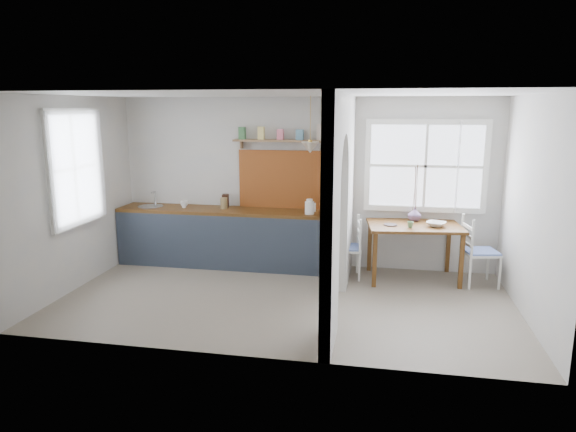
% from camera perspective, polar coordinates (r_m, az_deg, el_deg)
% --- Properties ---
extents(floor, '(5.80, 3.20, 0.01)m').
position_cam_1_polar(floor, '(6.75, -0.36, -9.25)').
color(floor, gray).
rests_on(floor, ground).
extents(ceiling, '(5.80, 3.20, 0.01)m').
position_cam_1_polar(ceiling, '(6.29, -0.39, 13.41)').
color(ceiling, '#B9B9B9').
rests_on(ceiling, walls).
extents(walls, '(5.81, 3.21, 2.60)m').
position_cam_1_polar(walls, '(6.39, -0.37, 1.68)').
color(walls, '#B9B9B9').
rests_on(walls, floor).
extents(partition, '(0.12, 3.20, 2.60)m').
position_cam_1_polar(partition, '(6.33, 5.96, 2.90)').
color(partition, '#B9B9B9').
rests_on(partition, floor).
extents(kitchen_window, '(0.10, 1.16, 1.50)m').
position_cam_1_polar(kitchen_window, '(7.44, -22.72, 4.93)').
color(kitchen_window, white).
rests_on(kitchen_window, walls).
extents(nook_window, '(1.76, 0.10, 1.30)m').
position_cam_1_polar(nook_window, '(7.80, 15.04, 5.36)').
color(nook_window, white).
rests_on(nook_window, walls).
extents(counter, '(3.50, 0.60, 0.90)m').
position_cam_1_polar(counter, '(8.10, -6.43, -2.30)').
color(counter, brown).
rests_on(counter, floor).
extents(sink, '(0.40, 0.40, 0.02)m').
position_cam_1_polar(sink, '(8.45, -15.02, 0.97)').
color(sink, '#B2B5B8').
rests_on(sink, counter).
extents(backsplash, '(1.65, 0.03, 0.90)m').
position_cam_1_polar(backsplash, '(7.95, 0.34, 4.07)').
color(backsplash, '#99451A').
rests_on(backsplash, walls).
extents(shelf, '(1.75, 0.20, 0.21)m').
position_cam_1_polar(shelf, '(7.81, 0.24, 8.70)').
color(shelf, '#9E704B').
rests_on(shelf, walls).
extents(pendant_lamp, '(0.26, 0.26, 0.16)m').
position_cam_1_polar(pendant_lamp, '(7.42, 2.48, 7.61)').
color(pendant_lamp, white).
rests_on(pendant_lamp, ceiling).
extents(utensil_rail, '(0.02, 0.50, 0.02)m').
position_cam_1_polar(utensil_rail, '(7.17, 5.81, 3.95)').
color(utensil_rail, '#B2B5B8').
rests_on(utensil_rail, partition).
extents(dining_table, '(1.39, 1.02, 0.81)m').
position_cam_1_polar(dining_table, '(7.62, 13.73, -3.91)').
color(dining_table, brown).
rests_on(dining_table, floor).
extents(chair_left, '(0.47, 0.47, 0.91)m').
position_cam_1_polar(chair_left, '(7.52, 6.44, -3.46)').
color(chair_left, silver).
rests_on(chair_left, floor).
extents(chair_right, '(0.53, 0.53, 0.98)m').
position_cam_1_polar(chair_right, '(7.62, 20.61, -3.67)').
color(chair_right, silver).
rests_on(chair_right, floor).
extents(kettle, '(0.19, 0.15, 0.22)m').
position_cam_1_polar(kettle, '(7.57, 2.40, 1.05)').
color(kettle, white).
rests_on(kettle, counter).
extents(mug_a, '(0.12, 0.12, 0.09)m').
position_cam_1_polar(mug_a, '(8.20, -11.47, 1.20)').
color(mug_a, silver).
rests_on(mug_a, counter).
extents(mug_b, '(0.12, 0.12, 0.09)m').
position_cam_1_polar(mug_b, '(8.32, -11.46, 1.37)').
color(mug_b, white).
rests_on(mug_b, counter).
extents(knife_block, '(0.11, 0.14, 0.21)m').
position_cam_1_polar(knife_block, '(8.13, -6.95, 1.68)').
color(knife_block, black).
rests_on(knife_block, counter).
extents(jar, '(0.11, 0.11, 0.17)m').
position_cam_1_polar(jar, '(8.02, -7.13, 1.42)').
color(jar, olive).
rests_on(jar, counter).
extents(towel_magenta, '(0.02, 0.03, 0.55)m').
position_cam_1_polar(towel_magenta, '(7.49, 5.44, -4.91)').
color(towel_magenta, '#B12E76').
rests_on(towel_magenta, counter).
extents(towel_orange, '(0.02, 0.03, 0.49)m').
position_cam_1_polar(towel_orange, '(7.47, 5.42, -5.15)').
color(towel_orange, orange).
rests_on(towel_orange, counter).
extents(bowl, '(0.34, 0.34, 0.06)m').
position_cam_1_polar(bowl, '(7.49, 16.13, -0.86)').
color(bowl, white).
rests_on(bowl, dining_table).
extents(table_cup, '(0.12, 0.12, 0.08)m').
position_cam_1_polar(table_cup, '(7.32, 13.43, -0.93)').
color(table_cup, '#659764').
rests_on(table_cup, dining_table).
extents(plate, '(0.25, 0.25, 0.02)m').
position_cam_1_polar(plate, '(7.40, 11.31, -0.96)').
color(plate, '#302525').
rests_on(plate, dining_table).
extents(vase, '(0.25, 0.25, 0.20)m').
position_cam_1_polar(vase, '(7.75, 13.88, 0.20)').
color(vase, '#624C74').
rests_on(vase, dining_table).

